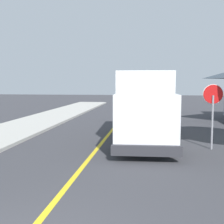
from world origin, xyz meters
TOP-DOWN VIEW (x-y plane):
  - centre_line_yellow at (0.00, 10.00)m, footprint 0.16×56.00m
  - box_truck at (1.86, 9.80)m, footprint 2.71×7.28m
  - parked_car_near at (1.92, 16.77)m, footprint 1.82×4.41m
  - parked_car_mid at (2.32, 24.08)m, footprint 1.93×4.45m
  - parked_car_far at (2.44, 30.49)m, footprint 1.87×4.43m
  - parked_car_furthest at (1.65, 37.81)m, footprint 1.95×4.46m
  - stop_sign at (4.65, 8.36)m, footprint 0.80×0.10m

SIDE VIEW (x-z plane):
  - centre_line_yellow at x=0.00m, z-range 0.00..0.01m
  - parked_car_near at x=1.92m, z-range -0.04..1.63m
  - parked_car_mid at x=2.32m, z-range -0.04..1.63m
  - parked_car_far at x=2.44m, z-range -0.04..1.63m
  - parked_car_furthest at x=1.65m, z-range -0.04..1.63m
  - box_truck at x=1.86m, z-range 0.17..3.37m
  - stop_sign at x=4.65m, z-range 0.53..3.18m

